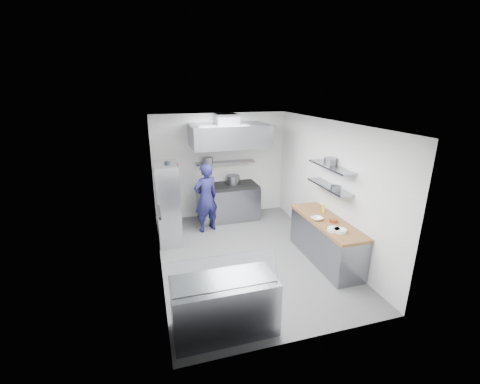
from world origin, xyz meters
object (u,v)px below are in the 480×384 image
object	(u,v)px
gas_range	(228,203)
display_case	(224,306)
chef	(206,198)
wire_rack	(168,203)

from	to	relation	value
gas_range	display_case	size ratio (longest dim) A/B	1.07
gas_range	chef	bearing A→B (deg)	-139.96
gas_range	wire_rack	world-z (taller)	wire_rack
display_case	gas_range	bearing A→B (deg)	75.03
chef	display_case	size ratio (longest dim) A/B	1.15
gas_range	wire_rack	size ratio (longest dim) A/B	0.86
gas_range	display_case	bearing A→B (deg)	-104.97
wire_rack	display_case	distance (m)	3.29
gas_range	display_case	xyz separation A→B (m)	(-1.10, -4.10, -0.03)
gas_range	display_case	distance (m)	4.24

